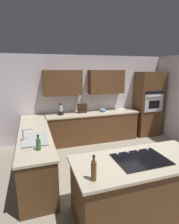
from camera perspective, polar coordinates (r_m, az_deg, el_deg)
name	(u,v)px	position (r m, az deg, el deg)	size (l,w,h in m)	color
ground_plane	(121,168)	(4.38, 9.79, -16.91)	(14.00, 14.00, 0.00)	#9E937F
wall_back	(90,94)	(5.69, 0.19, 5.72)	(6.00, 0.44, 2.60)	silver
lower_cabinets_back	(92,127)	(5.61, 0.92, -4.91)	(2.80, 0.60, 0.86)	brown
countertop_back	(92,113)	(5.48, 0.94, -0.44)	(2.84, 0.64, 0.04)	beige
lower_cabinets_side	(36,151)	(4.25, -16.59, -11.70)	(0.60, 2.90, 0.86)	brown
countertop_side	(34,132)	(4.09, -17.01, -5.97)	(0.64, 2.94, 0.04)	beige
island_base	(139,187)	(3.09, 15.29, -22.00)	(1.95, 0.83, 0.86)	brown
island_top	(141,161)	(2.86, 15.86, -14.60)	(2.03, 0.91, 0.04)	beige
wall_oven	(148,104)	(6.33, 17.93, 2.40)	(0.80, 0.66, 2.10)	brown
sink_unit	(34,139)	(3.58, -17.00, -8.11)	(0.46, 0.70, 0.23)	#515456
cooktop	(141,159)	(2.85, 15.83, -14.06)	(0.76, 0.56, 0.03)	black
blender	(61,110)	(5.26, -9.03, 0.60)	(0.15, 0.15, 0.33)	black
mixing_bowl	(103,110)	(5.62, 4.19, 0.64)	(0.19, 0.19, 0.11)	#668CB2
spice_rack	(82,108)	(5.43, -2.32, 1.16)	(0.28, 0.11, 0.28)	#381E14
dish_soap_bottle	(38,144)	(3.10, -15.82, -9.76)	(0.08, 0.08, 0.26)	#336B38
oil_bottle	(94,170)	(2.24, 1.34, -17.90)	(0.07, 0.07, 0.32)	brown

